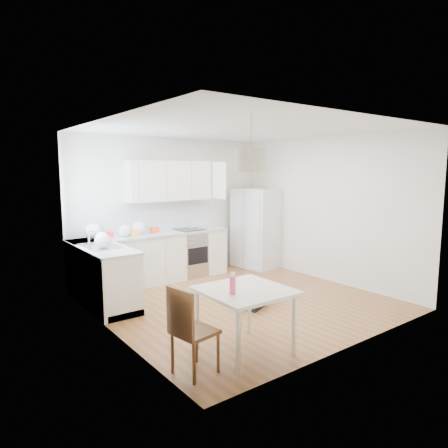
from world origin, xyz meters
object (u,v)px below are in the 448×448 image
dining_table (245,296)px  gym_bag (253,299)px  dining_chair (195,329)px  refrigerator (258,228)px

dining_table → gym_bag: bearing=46.6°
dining_chair → gym_bag: size_ratio=1.84×
refrigerator → dining_table: 4.12m
refrigerator → dining_table: (-2.84, -2.98, -0.18)m
gym_bag → refrigerator: bearing=23.8°
dining_table → dining_chair: dining_chair is taller
refrigerator → gym_bag: (-1.75, -1.87, -0.73)m
refrigerator → dining_chair: refrigerator is taller
gym_bag → dining_table: bearing=-157.7°
refrigerator → dining_table: bearing=-141.5°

